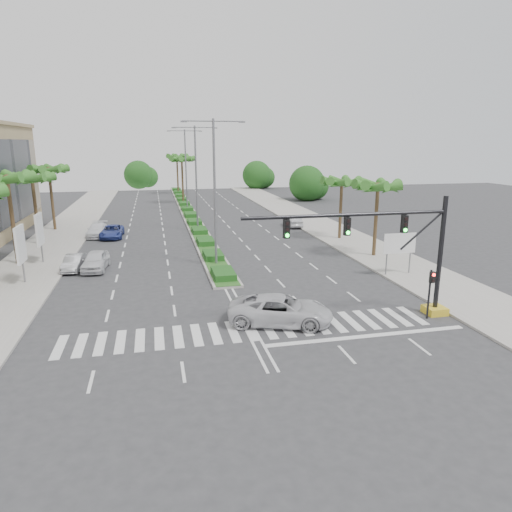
{
  "coord_description": "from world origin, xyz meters",
  "views": [
    {
      "loc": [
        -4.89,
        -23.16,
        10.18
      ],
      "look_at": [
        1.4,
        4.88,
        3.0
      ],
      "focal_mm": 32.0,
      "sensor_mm": 36.0,
      "label": 1
    }
  ],
  "objects": [
    {
      "name": "ground",
      "position": [
        0.0,
        0.0,
        0.0
      ],
      "size": [
        160.0,
        160.0,
        0.0
      ],
      "primitive_type": "plane",
      "color": "#333335",
      "rests_on": "ground"
    },
    {
      "name": "footpath_right",
      "position": [
        15.2,
        20.0,
        0.07
      ],
      "size": [
        6.0,
        120.0,
        0.15
      ],
      "primitive_type": "cube",
      "color": "gray",
      "rests_on": "ground"
    },
    {
      "name": "footpath_left",
      "position": [
        -15.2,
        20.0,
        0.07
      ],
      "size": [
        6.0,
        120.0,
        0.15
      ],
      "primitive_type": "cube",
      "color": "gray",
      "rests_on": "ground"
    },
    {
      "name": "median",
      "position": [
        0.0,
        45.0,
        0.1
      ],
      "size": [
        2.2,
        75.0,
        0.2
      ],
      "primitive_type": "cube",
      "color": "gray",
      "rests_on": "ground"
    },
    {
      "name": "median_grass",
      "position": [
        0.0,
        45.0,
        0.22
      ],
      "size": [
        1.8,
        75.0,
        0.04
      ],
      "primitive_type": "cube",
      "color": "#305E20",
      "rests_on": "median"
    },
    {
      "name": "signal_gantry",
      "position": [
        9.27,
        -0.0,
        3.46
      ],
      "size": [
        12.6,
        1.2,
        7.2
      ],
      "color": "gold",
      "rests_on": "ground"
    },
    {
      "name": "pedestrian_signal",
      "position": [
        10.6,
        -0.68,
        2.04
      ],
      "size": [
        0.28,
        0.36,
        3.0
      ],
      "color": "black",
      "rests_on": "ground"
    },
    {
      "name": "direction_sign",
      "position": [
        13.5,
        7.99,
        2.45
      ],
      "size": [
        2.7,
        0.11,
        3.4
      ],
      "color": "slate",
      "rests_on": "ground"
    },
    {
      "name": "billboard_near",
      "position": [
        -14.5,
        12.0,
        2.96
      ],
      "size": [
        0.18,
        2.1,
        4.35
      ],
      "color": "slate",
      "rests_on": "ground"
    },
    {
      "name": "billboard_far",
      "position": [
        -14.5,
        18.0,
        2.96
      ],
      "size": [
        0.18,
        2.1,
        4.35
      ],
      "color": "slate",
      "rests_on": "ground"
    },
    {
      "name": "palm_left_mid",
      "position": [
        -16.5,
        18.0,
        7.08
      ],
      "size": [
        4.57,
        4.68,
        7.95
      ],
      "color": "brown",
      "rests_on": "ground"
    },
    {
      "name": "palm_left_far",
      "position": [
        -16.5,
        26.0,
        6.5
      ],
      "size": [
        4.57,
        4.68,
        7.35
      ],
      "color": "brown",
      "rests_on": "ground"
    },
    {
      "name": "palm_left_end",
      "position": [
        -16.5,
        34.0,
        6.88
      ],
      "size": [
        4.57,
        4.68,
        7.75
      ],
      "color": "brown",
      "rests_on": "ground"
    },
    {
      "name": "palm_right_near",
      "position": [
        14.5,
        14.0,
        6.2
      ],
      "size": [
        4.57,
        4.68,
        7.05
      ],
      "color": "brown",
      "rests_on": "ground"
    },
    {
      "name": "palm_right_far",
      "position": [
        14.5,
        22.0,
        5.91
      ],
      "size": [
        4.57,
        4.68,
        6.75
      ],
      "color": "brown",
      "rests_on": "ground"
    },
    {
      "name": "palm_median_a",
      "position": [
        0.0,
        55.0,
        7.17
      ],
      "size": [
        4.57,
        4.68,
        8.05
      ],
      "color": "brown",
      "rests_on": "ground"
    },
    {
      "name": "palm_median_b",
      "position": [
        0.0,
        70.0,
        7.17
      ],
      "size": [
        4.57,
        4.68,
        8.05
      ],
      "color": "brown",
      "rests_on": "ground"
    },
    {
      "name": "streetlight_near",
      "position": [
        0.0,
        14.0,
        6.81
      ],
      "size": [
        5.1,
        0.25,
        12.0
      ],
      "color": "slate",
      "rests_on": "ground"
    },
    {
      "name": "streetlight_mid",
      "position": [
        0.0,
        30.0,
        6.81
      ],
      "size": [
        5.1,
        0.25,
        12.0
      ],
      "color": "slate",
      "rests_on": "ground"
    },
    {
      "name": "streetlight_far",
      "position": [
        0.0,
        46.0,
        6.81
      ],
      "size": [
        5.1,
        0.25,
        12.0
      ],
      "color": "slate",
      "rests_on": "ground"
    },
    {
      "name": "car_parked_a",
      "position": [
        -9.81,
        14.93,
        0.77
      ],
      "size": [
        2.18,
        4.67,
        1.55
      ],
      "primitive_type": "imported",
      "rotation": [
        0.0,
        0.0,
        -0.08
      ],
      "color": "silver",
      "rests_on": "ground"
    },
    {
      "name": "car_parked_b",
      "position": [
        -11.53,
        15.2,
        0.63
      ],
      "size": [
        1.63,
        3.94,
        1.27
      ],
      "primitive_type": "imported",
      "rotation": [
        0.0,
        0.0,
        -0.08
      ],
      "color": "#A7A8AB",
      "rests_on": "ground"
    },
    {
      "name": "car_parked_c",
      "position": [
        -9.54,
        28.17,
        0.68
      ],
      "size": [
        2.41,
        4.99,
        1.37
      ],
      "primitive_type": "imported",
      "rotation": [
        0.0,
        0.0,
        -0.03
      ],
      "color": "#2F3F91",
      "rests_on": "ground"
    },
    {
      "name": "car_parked_d",
      "position": [
        -11.18,
        29.28,
        0.71
      ],
      "size": [
        2.16,
        4.98,
        1.43
      ],
      "primitive_type": "imported",
      "rotation": [
        0.0,
        0.0,
        -0.03
      ],
      "color": "white",
      "rests_on": "ground"
    },
    {
      "name": "car_crossing",
      "position": [
        1.88,
        0.56,
        0.83
      ],
      "size": [
        6.53,
        4.54,
        1.66
      ],
      "primitive_type": "imported",
      "rotation": [
        0.0,
        0.0,
        1.24
      ],
      "color": "silver",
      "rests_on": "ground"
    },
    {
      "name": "car_right",
      "position": [
        11.8,
        30.22,
        0.7
      ],
      "size": [
        1.67,
        4.3,
        1.4
      ],
      "primitive_type": "imported",
      "rotation": [
        0.0,
        0.0,
        3.1
      ],
      "color": "#ACACB1",
      "rests_on": "ground"
    }
  ]
}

